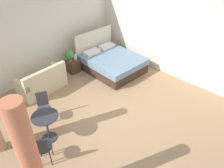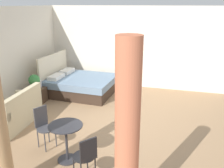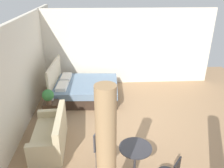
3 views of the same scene
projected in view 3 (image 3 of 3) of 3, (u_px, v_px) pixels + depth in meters
name	position (u px, v px, depth m)	size (l,w,h in m)	color
ground_plane	(139.00, 126.00, 6.42)	(9.10, 9.37, 0.02)	#9E7A56
wall_back	(15.00, 82.00, 5.68)	(9.10, 0.12, 2.84)	silver
wall_right	(128.00, 47.00, 8.60)	(0.12, 6.37, 2.84)	silver
bed	(84.00, 90.00, 7.81)	(1.84, 2.20, 1.29)	#38281E
couch	(51.00, 136.00, 5.48)	(1.54, 0.80, 0.90)	beige
nightstand	(51.00, 109.00, 6.82)	(0.41, 0.42, 0.46)	#473323
potted_plant	(48.00, 96.00, 6.52)	(0.34, 0.34, 0.45)	brown
vase	(51.00, 97.00, 6.79)	(0.12, 0.12, 0.20)	silver
balcony_table	(135.00, 157.00, 4.56)	(0.65, 0.65, 0.76)	#2D2D33
cafe_chair_near_window	(101.00, 147.00, 4.83)	(0.51, 0.51, 0.88)	#3F3F44
curtain_right	(106.00, 166.00, 3.29)	(0.29, 0.29, 2.58)	tan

